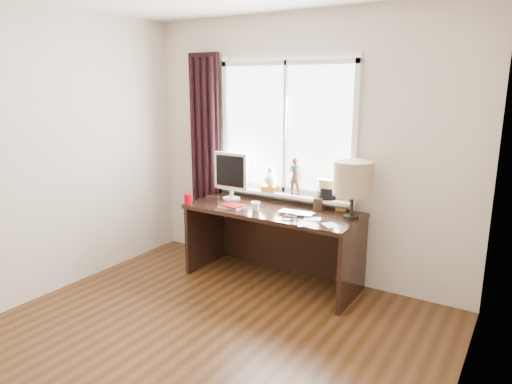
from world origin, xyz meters
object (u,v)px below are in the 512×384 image
Objects in this scene: mug at (255,206)px; red_cup at (188,199)px; table_lamp at (353,179)px; desk at (277,230)px; laptop at (297,213)px; monitor at (231,173)px.

mug is 0.89× the size of red_cup.
red_cup is at bearing -165.76° from table_lamp.
mug is 0.39m from desk.
laptop is at bearing -162.46° from table_lamp.
laptop is at bearing -27.37° from desk.
laptop is 0.64× the size of table_lamp.
monitor is at bearing 179.38° from desk.
desk is 0.97m from table_lamp.
desk is at bearing 66.83° from mug.
laptop is at bearing -10.42° from monitor.
table_lamp reaches higher than monitor.
table_lamp is (1.56, 0.40, 0.31)m from red_cup.
mug reaches higher than laptop.
monitor reaches higher than laptop.
red_cup is at bearing -121.06° from monitor.
mug is 0.95m from table_lamp.
mug is at bearing -28.59° from monitor.
table_lamp is at bearing 13.95° from laptop.
desk is (0.10, 0.24, -0.29)m from mug.
monitor reaches higher than mug.
desk is at bearing -0.62° from monitor.
red_cup reaches higher than mug.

